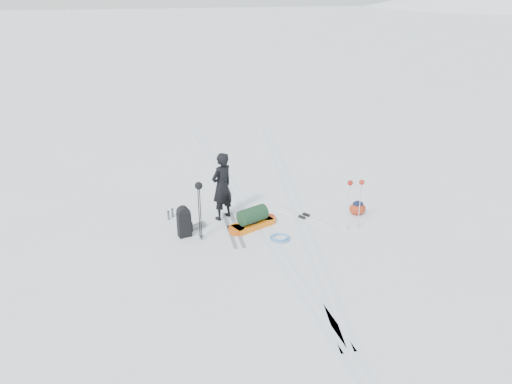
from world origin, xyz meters
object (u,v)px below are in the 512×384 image
at_px(ski_poles_black, 199,193).
at_px(pulk_sled, 253,220).
at_px(expedition_rucksack, 186,222).
at_px(skier, 222,186).

bearing_deg(ski_poles_black, pulk_sled, 32.40).
xyz_separation_m(expedition_rucksack, ski_poles_black, (0.32, -0.30, 0.86)).
distance_m(expedition_rucksack, ski_poles_black, 0.96).
height_order(expedition_rucksack, ski_poles_black, ski_poles_black).
distance_m(skier, expedition_rucksack, 1.37).
relative_size(expedition_rucksack, ski_poles_black, 0.53).
relative_size(skier, pulk_sled, 1.25).
height_order(pulk_sled, ski_poles_black, ski_poles_black).
distance_m(pulk_sled, expedition_rucksack, 1.68).
bearing_deg(skier, pulk_sled, 98.89).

